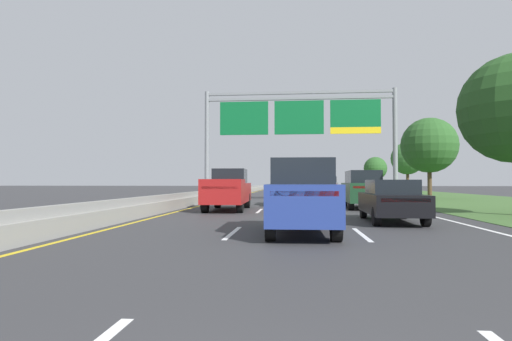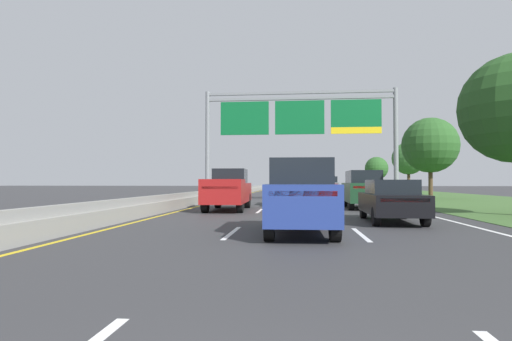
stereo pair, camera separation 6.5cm
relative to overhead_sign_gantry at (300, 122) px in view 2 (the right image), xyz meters
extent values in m
plane|color=#333335|center=(-0.30, 4.40, -6.20)|extent=(220.00, 220.00, 0.00)
cube|color=white|center=(-2.15, -20.10, -6.19)|extent=(0.14, 3.00, 0.01)
cube|color=white|center=(-2.15, -11.10, -6.19)|extent=(0.14, 3.00, 0.01)
cube|color=white|center=(-2.15, -2.10, -6.19)|extent=(0.14, 3.00, 0.01)
cube|color=white|center=(-2.15, 6.90, -6.19)|extent=(0.14, 3.00, 0.01)
cube|color=white|center=(-2.15, 15.90, -6.19)|extent=(0.14, 3.00, 0.01)
cube|color=white|center=(-2.15, 24.90, -6.19)|extent=(0.14, 3.00, 0.01)
cube|color=white|center=(-2.15, 33.90, -6.19)|extent=(0.14, 3.00, 0.01)
cube|color=white|center=(-2.15, 42.90, -6.19)|extent=(0.14, 3.00, 0.01)
cube|color=white|center=(-2.15, 51.90, -6.19)|extent=(0.14, 3.00, 0.01)
cube|color=white|center=(1.55, -20.10, -6.19)|extent=(0.14, 3.00, 0.01)
cube|color=white|center=(1.55, -11.10, -6.19)|extent=(0.14, 3.00, 0.01)
cube|color=white|center=(1.55, -2.10, -6.19)|extent=(0.14, 3.00, 0.01)
cube|color=white|center=(1.55, 6.90, -6.19)|extent=(0.14, 3.00, 0.01)
cube|color=white|center=(1.55, 15.90, -6.19)|extent=(0.14, 3.00, 0.01)
cube|color=white|center=(1.55, 24.90, -6.19)|extent=(0.14, 3.00, 0.01)
cube|color=white|center=(1.55, 33.90, -6.19)|extent=(0.14, 3.00, 0.01)
cube|color=white|center=(1.55, 42.90, -6.19)|extent=(0.14, 3.00, 0.01)
cube|color=white|center=(1.55, 51.90, -6.19)|extent=(0.14, 3.00, 0.01)
cube|color=white|center=(5.60, 4.40, -6.19)|extent=(0.16, 106.00, 0.01)
cube|color=gold|center=(-6.20, 4.40, -6.19)|extent=(0.16, 106.00, 0.01)
cube|color=#3D602D|center=(13.65, 4.40, -6.19)|extent=(14.00, 110.00, 0.02)
cube|color=gray|center=(-6.90, 4.40, -5.92)|extent=(0.60, 110.00, 0.55)
cube|color=gray|center=(-6.90, 4.40, -5.50)|extent=(0.25, 110.00, 0.30)
cylinder|color=gray|center=(-7.35, 0.09, -1.83)|extent=(0.36, 0.36, 8.74)
cylinder|color=gray|center=(7.35, 0.09, -1.83)|extent=(0.36, 0.36, 8.74)
cube|color=gray|center=(0.00, 0.09, 2.32)|extent=(14.70, 0.24, 0.20)
cube|color=gray|center=(0.00, 0.09, 1.87)|extent=(14.70, 0.24, 0.20)
cube|color=#0C602D|center=(-4.33, -0.09, 0.33)|extent=(3.83, 0.12, 2.63)
cube|color=#0C602D|center=(0.00, -0.09, 0.33)|extent=(3.83, 0.12, 2.63)
cube|color=#0C602D|center=(4.33, -0.09, 0.58)|extent=(3.83, 0.12, 2.13)
cube|color=yellow|center=(4.33, -0.09, -0.74)|extent=(3.83, 0.12, 0.50)
cube|color=maroon|center=(-3.86, -10.69, -5.28)|extent=(2.12, 5.44, 1.00)
cube|color=black|center=(-3.88, -9.84, -4.39)|extent=(1.76, 1.94, 0.78)
cube|color=#B21414|center=(-3.80, -13.34, -4.98)|extent=(1.68, 0.12, 0.12)
cube|color=maroon|center=(-3.82, -12.41, -4.68)|extent=(2.04, 1.99, 0.20)
cylinder|color=black|center=(-4.75, -8.87, -5.78)|extent=(0.32, 0.85, 0.84)
cylinder|color=black|center=(-3.05, -8.83, -5.78)|extent=(0.32, 0.85, 0.84)
cylinder|color=black|center=(-4.67, -12.54, -5.78)|extent=(0.32, 0.85, 0.84)
cylinder|color=black|center=(-2.97, -12.50, -5.78)|extent=(0.32, 0.85, 0.84)
cube|color=#A38438|center=(-0.39, -6.02, -5.29)|extent=(2.00, 4.74, 1.05)
cube|color=black|center=(-0.39, -6.17, -4.43)|extent=(1.70, 3.03, 0.68)
cube|color=#B21414|center=(-0.34, -8.33, -4.98)|extent=(1.60, 0.11, 0.12)
cylinder|color=black|center=(-1.24, -4.44, -5.82)|extent=(0.28, 0.77, 0.76)
cylinder|color=black|center=(0.40, -4.41, -5.82)|extent=(0.28, 0.77, 0.76)
cylinder|color=black|center=(-1.18, -7.64, -5.82)|extent=(0.28, 0.77, 0.76)
cylinder|color=black|center=(0.46, -7.60, -5.82)|extent=(0.28, 0.77, 0.76)
cube|color=#193D23|center=(3.44, -8.61, -5.29)|extent=(1.98, 4.73, 1.05)
cube|color=black|center=(3.44, -8.76, -4.43)|extent=(1.68, 3.03, 0.68)
cube|color=#B21414|center=(3.40, -10.92, -4.98)|extent=(1.60, 0.11, 0.12)
cylinder|color=black|center=(2.65, -6.99, -5.82)|extent=(0.27, 0.76, 0.76)
cylinder|color=black|center=(4.29, -7.02, -5.82)|extent=(0.27, 0.76, 0.76)
cylinder|color=black|center=(2.59, -10.19, -5.82)|extent=(0.27, 0.76, 0.76)
cylinder|color=black|center=(4.23, -10.22, -5.82)|extent=(0.27, 0.76, 0.76)
cube|color=slate|center=(3.63, 16.98, -5.29)|extent=(1.97, 4.73, 1.05)
cube|color=black|center=(3.63, 16.83, -4.43)|extent=(1.68, 3.02, 0.68)
cube|color=#B21414|center=(3.60, 14.67, -4.98)|extent=(1.60, 0.10, 0.12)
cylinder|color=black|center=(2.84, 18.59, -5.82)|extent=(0.27, 0.76, 0.76)
cylinder|color=black|center=(4.48, 18.57, -5.82)|extent=(0.27, 0.76, 0.76)
cylinder|color=black|center=(2.79, 15.40, -5.82)|extent=(0.27, 0.76, 0.76)
cylinder|color=black|center=(4.43, 15.37, -5.82)|extent=(0.27, 0.76, 0.76)
cube|color=black|center=(3.23, -16.36, -5.51)|extent=(1.92, 4.44, 0.72)
cube|color=black|center=(3.23, -16.41, -4.89)|extent=(1.62, 2.33, 0.52)
cube|color=#B21414|center=(3.18, -18.52, -5.29)|extent=(1.53, 0.11, 0.12)
cylinder|color=black|center=(2.46, -14.84, -5.87)|extent=(0.23, 0.66, 0.66)
cylinder|color=black|center=(4.06, -14.88, -5.87)|extent=(0.23, 0.66, 0.66)
cylinder|color=black|center=(2.40, -17.84, -5.87)|extent=(0.23, 0.66, 0.66)
cylinder|color=black|center=(4.00, -17.87, -5.87)|extent=(0.23, 0.66, 0.66)
cube|color=navy|center=(-0.16, -20.01, -5.29)|extent=(2.00, 4.74, 1.05)
cube|color=black|center=(-0.16, -20.16, -4.43)|extent=(1.70, 3.03, 0.68)
cube|color=#B21414|center=(-0.12, -22.32, -4.98)|extent=(1.60, 0.11, 0.12)
cylinder|color=black|center=(-1.02, -18.43, -5.82)|extent=(0.28, 0.77, 0.76)
cylinder|color=black|center=(0.62, -18.40, -5.82)|extent=(0.28, 0.77, 0.76)
cylinder|color=black|center=(-0.95, -21.63, -5.82)|extent=(0.28, 0.77, 0.76)
cylinder|color=black|center=(0.69, -21.60, -5.82)|extent=(0.28, 0.77, 0.76)
cylinder|color=#4C3823|center=(11.39, 4.86, -4.81)|extent=(0.36, 0.36, 2.77)
sphere|color=#285623|center=(11.39, 4.86, -1.50)|extent=(4.82, 4.82, 4.82)
cylinder|color=#4C3823|center=(13.68, 20.37, -4.80)|extent=(0.36, 0.36, 2.80)
sphere|color=#33662D|center=(13.68, 20.37, -1.78)|extent=(4.03, 4.03, 4.03)
cylinder|color=#4C3823|center=(12.85, 36.38, -5.10)|extent=(0.36, 0.36, 2.20)
sphere|color=#285623|center=(12.85, 36.38, -2.49)|extent=(3.76, 3.76, 3.76)
camera|label=1|loc=(-0.33, -31.90, -4.70)|focal=28.53mm
camera|label=2|loc=(-0.27, -31.90, -4.70)|focal=28.53mm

